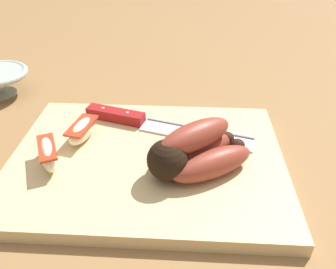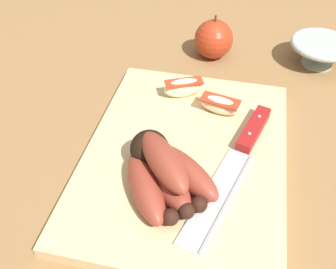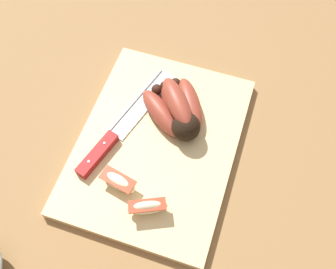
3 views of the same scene
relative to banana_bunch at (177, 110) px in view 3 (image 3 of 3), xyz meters
The scene contains 6 objects.
ground_plane 0.10m from the banana_bunch, 167.41° to the left, with size 6.00×6.00×0.00m, color olive.
cutting_board 0.08m from the banana_bunch, 168.26° to the left, with size 0.39×0.29×0.02m, color #DBBC84.
banana_bunch is the anchor object (origin of this frame).
chefs_knife 0.13m from the banana_bunch, 129.10° to the left, with size 0.28×0.11×0.02m.
apple_wedge_near 0.18m from the banana_bunch, 161.71° to the left, with size 0.04×0.07×0.03m.
apple_wedge_middle 0.20m from the banana_bunch, behind, with size 0.05×0.07×0.04m.
Camera 3 is at (-0.30, -0.13, 0.68)m, focal length 42.10 mm.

